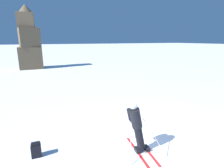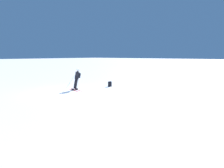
# 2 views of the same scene
# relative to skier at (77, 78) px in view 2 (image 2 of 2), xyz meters

# --- Properties ---
(ground_plane) EXTENTS (300.00, 300.00, 0.00)m
(ground_plane) POSITION_rel_skier_xyz_m (1.15, -0.06, -1.05)
(ground_plane) COLOR white
(skier) EXTENTS (1.28, 1.83, 1.90)m
(skier) POSITION_rel_skier_xyz_m (0.00, 0.00, 0.00)
(skier) COLOR red
(skier) RESTS_ON ground
(spare_backpack) EXTENTS (0.32, 0.24, 0.50)m
(spare_backpack) POSITION_rel_skier_xyz_m (-3.10, 1.15, -0.81)
(spare_backpack) COLOR black
(spare_backpack) RESTS_ON ground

